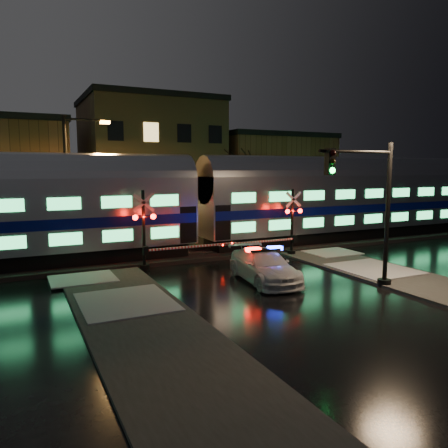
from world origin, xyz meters
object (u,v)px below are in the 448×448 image
(streetlight, at_px, (71,175))
(crossing_signal_left, at_px, (151,237))
(police_car, at_px, (264,266))
(traffic_light, at_px, (371,212))
(crossing_signal_right, at_px, (288,229))

(streetlight, bearing_deg, crossing_signal_left, -65.49)
(police_car, bearing_deg, crossing_signal_left, 138.88)
(traffic_light, bearing_deg, streetlight, 116.99)
(crossing_signal_right, distance_m, traffic_light, 7.99)
(traffic_light, height_order, streetlight, streetlight)
(police_car, xyz_separation_m, crossing_signal_left, (-4.16, 4.55, 1.00))
(police_car, distance_m, streetlight, 14.00)
(crossing_signal_right, bearing_deg, crossing_signal_left, 179.98)
(crossing_signal_left, height_order, traffic_light, traffic_light)
(traffic_light, distance_m, streetlight, 18.02)
(crossing_signal_left, bearing_deg, streetlight, 114.51)
(crossing_signal_right, height_order, streetlight, streetlight)
(police_car, relative_size, crossing_signal_left, 0.89)
(crossing_signal_left, bearing_deg, police_car, -47.59)
(crossing_signal_right, height_order, crossing_signal_left, crossing_signal_left)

